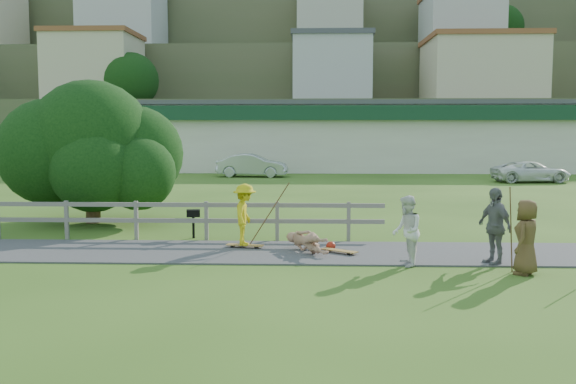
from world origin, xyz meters
The scene contains 19 objects.
ground centered at (0.00, 0.00, 0.00)m, with size 260.00×260.00×0.00m, color #315317.
path centered at (0.00, 1.50, 0.02)m, with size 34.00×3.00×0.04m, color #3B3B3D.
fence centered at (-4.62, 3.30, 0.72)m, with size 15.05×0.10×1.10m.
strip_mall centered at (4.00, 34.94, 2.58)m, with size 32.50×10.75×5.10m.
hillside centered at (0.00, 91.31, 14.41)m, with size 220.00×67.00×47.50m.
skater_rider centered at (-0.77, 1.99, 0.81)m, with size 1.04×0.60×1.61m, color gold.
skater_fallen centered at (0.87, 1.44, 0.30)m, with size 1.66×0.40×0.61m, color #A8795D.
spectator_a centered at (3.14, 0.05, 0.81)m, with size 0.79×0.62×1.63m, color silver.
spectator_b centered at (5.19, 0.30, 0.90)m, with size 1.05×0.44×1.80m, color slate.
spectator_c centered at (5.59, -0.68, 0.81)m, with size 0.80×0.52×1.63m, color brown.
car_silver centered at (-2.94, 26.83, 0.75)m, with size 1.58×4.53×1.49m, color #B3B7BB.
car_white centered at (13.71, 23.33, 0.61)m, with size 2.03×4.41×1.23m, color white.
tree centered at (-6.34, 6.47, 1.82)m, with size 6.65×6.65×3.64m, color black, non-canonical shape.
bbq centered at (-2.43, 3.60, 0.41)m, with size 0.38×0.29×0.82m, color black, non-canonical shape.
longboard_rider centered at (-0.77, 1.99, 0.05)m, with size 0.98×0.24×0.11m, color olive, non-canonical shape.
longboard_fallen centered at (1.67, 1.34, 0.05)m, with size 0.98×0.24×0.11m, color olive, non-canonical shape.
helmet centered at (1.47, 1.79, 0.12)m, with size 0.25×0.25×0.25m, color #A02210.
pole_rider centered at (-0.17, 2.39, 1.01)m, with size 0.03×0.03×2.03m, color brown.
pole_spec_left centered at (5.33, -0.47, 0.94)m, with size 0.03×0.03×1.89m, color brown.
Camera 1 is at (1.00, -14.48, 3.15)m, focal length 40.00 mm.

